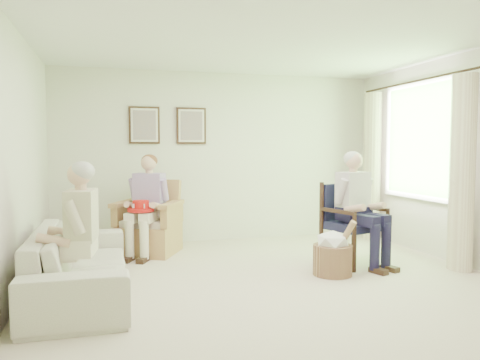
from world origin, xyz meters
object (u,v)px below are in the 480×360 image
at_px(person_dark, 358,200).
at_px(wicker_armchair, 148,230).
at_px(wood_armchair, 351,220).
at_px(person_wicker, 149,198).
at_px(sofa, 81,262).
at_px(person_sofa, 77,226).
at_px(red_hat, 141,207).
at_px(hatbox, 333,253).

bearing_deg(person_dark, wicker_armchair, 131.90).
xyz_separation_m(wood_armchair, person_wicker, (-2.42, 1.10, 0.23)).
bearing_deg(person_wicker, sofa, -90.38).
xyz_separation_m(person_sofa, red_hat, (0.67, 1.77, -0.07)).
distance_m(person_sofa, hatbox, 2.79).
height_order(person_dark, hatbox, person_dark).
bearing_deg(person_wicker, wood_armchair, 2.32).
bearing_deg(sofa, person_sofa, -180.00).
relative_size(wicker_armchair, sofa, 0.45).
relative_size(person_dark, red_hat, 4.05).
bearing_deg(person_dark, sofa, 166.98).
bearing_deg(person_sofa, red_hat, 166.31).
xyz_separation_m(wicker_armchair, wood_armchair, (2.42, -1.23, 0.22)).
height_order(sofa, person_wicker, person_wicker).
bearing_deg(person_wicker, wicker_armchair, 116.68).
distance_m(sofa, person_dark, 3.26).
distance_m(wood_armchair, person_wicker, 2.66).
distance_m(person_dark, red_hat, 2.76).
xyz_separation_m(person_sofa, hatbox, (2.73, 0.38, -0.49)).
bearing_deg(hatbox, person_dark, 33.12).
bearing_deg(person_dark, person_wicker, 134.32).
relative_size(wood_armchair, person_dark, 0.72).
height_order(sofa, red_hat, red_hat).
bearing_deg(wood_armchair, hatbox, -153.46).
bearing_deg(person_sofa, person_wicker, 165.08).
distance_m(wood_armchair, hatbox, 0.74).
relative_size(person_wicker, person_dark, 0.97).
bearing_deg(wood_armchair, wicker_armchair, 134.90).
height_order(wood_armchair, person_wicker, person_wicker).
bearing_deg(hatbox, sofa, 179.46).
bearing_deg(person_dark, red_hat, 138.76).
xyz_separation_m(sofa, red_hat, (0.67, 1.37, 0.35)).
relative_size(sofa, person_wicker, 1.68).
xyz_separation_m(wood_armchair, person_sofa, (-3.21, -0.86, 0.21)).
height_order(person_wicker, person_dark, person_dark).
distance_m(person_wicker, person_dark, 2.73).
bearing_deg(sofa, person_dark, -84.83).
bearing_deg(wood_armchair, person_dark, -108.18).
bearing_deg(red_hat, sofa, -116.23).
bearing_deg(wicker_armchair, red_hat, -83.82).
bearing_deg(sofa, hatbox, -90.54).
xyz_separation_m(wicker_armchair, person_wicker, (0.00, -0.13, 0.46)).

